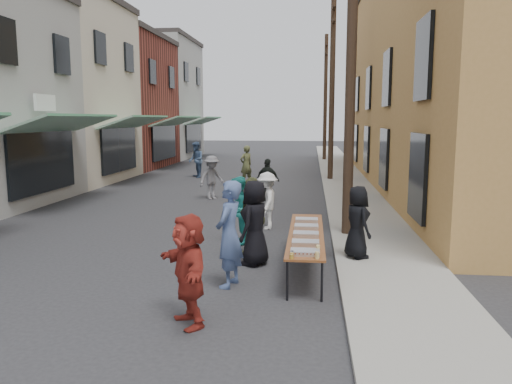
% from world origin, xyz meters
% --- Properties ---
extents(ground, '(120.00, 120.00, 0.00)m').
position_xyz_m(ground, '(0.00, 0.00, 0.00)').
color(ground, '#28282B').
rests_on(ground, ground).
extents(sidewalk, '(2.20, 60.00, 0.10)m').
position_xyz_m(sidewalk, '(5.00, 15.00, 0.05)').
color(sidewalk, gray).
rests_on(sidewalk, ground).
extents(storefront_row, '(8.00, 37.00, 9.00)m').
position_xyz_m(storefront_row, '(-10.00, 14.96, 4.12)').
color(storefront_row, maroon).
rests_on(storefront_row, ground).
extents(building_ochre, '(10.00, 28.00, 10.00)m').
position_xyz_m(building_ochre, '(11.10, 14.00, 5.00)').
color(building_ochre, '#AE7D3E').
rests_on(building_ochre, ground).
extents(utility_pole_near, '(0.26, 0.26, 9.00)m').
position_xyz_m(utility_pole_near, '(4.30, 3.00, 4.50)').
color(utility_pole_near, '#2D2116').
rests_on(utility_pole_near, ground).
extents(utility_pole_mid, '(0.26, 0.26, 9.00)m').
position_xyz_m(utility_pole_mid, '(4.30, 15.00, 4.50)').
color(utility_pole_mid, '#2D2116').
rests_on(utility_pole_mid, ground).
extents(utility_pole_far, '(0.26, 0.26, 9.00)m').
position_xyz_m(utility_pole_far, '(4.30, 27.00, 4.50)').
color(utility_pole_far, '#2D2116').
rests_on(utility_pole_far, ground).
extents(serving_table, '(0.70, 4.00, 0.75)m').
position_xyz_m(serving_table, '(3.27, 0.07, 0.71)').
color(serving_table, brown).
rests_on(serving_table, ground).
extents(catering_tray_sausage, '(0.50, 0.33, 0.08)m').
position_xyz_m(catering_tray_sausage, '(3.27, -1.58, 0.79)').
color(catering_tray_sausage, maroon).
rests_on(catering_tray_sausage, serving_table).
extents(catering_tray_foil_b, '(0.50, 0.33, 0.08)m').
position_xyz_m(catering_tray_foil_b, '(3.27, -0.93, 0.79)').
color(catering_tray_foil_b, '#B2B2B7').
rests_on(catering_tray_foil_b, serving_table).
extents(catering_tray_buns, '(0.50, 0.33, 0.08)m').
position_xyz_m(catering_tray_buns, '(3.27, -0.23, 0.79)').
color(catering_tray_buns, tan).
rests_on(catering_tray_buns, serving_table).
extents(catering_tray_foil_d, '(0.50, 0.33, 0.08)m').
position_xyz_m(catering_tray_foil_d, '(3.27, 0.47, 0.79)').
color(catering_tray_foil_d, '#B2B2B7').
rests_on(catering_tray_foil_d, serving_table).
extents(catering_tray_buns_end, '(0.50, 0.33, 0.08)m').
position_xyz_m(catering_tray_buns_end, '(3.27, 1.17, 0.79)').
color(catering_tray_buns_end, tan).
rests_on(catering_tray_buns_end, serving_table).
extents(condiment_jar_a, '(0.07, 0.07, 0.08)m').
position_xyz_m(condiment_jar_a, '(3.05, -1.88, 0.79)').
color(condiment_jar_a, '#A57F26').
rests_on(condiment_jar_a, serving_table).
extents(condiment_jar_b, '(0.07, 0.07, 0.08)m').
position_xyz_m(condiment_jar_b, '(3.05, -1.78, 0.79)').
color(condiment_jar_b, '#A57F26').
rests_on(condiment_jar_b, serving_table).
extents(condiment_jar_c, '(0.07, 0.07, 0.08)m').
position_xyz_m(condiment_jar_c, '(3.05, -1.68, 0.79)').
color(condiment_jar_c, '#A57F26').
rests_on(condiment_jar_c, serving_table).
extents(cup_stack, '(0.08, 0.08, 0.12)m').
position_xyz_m(cup_stack, '(3.47, -1.83, 0.81)').
color(cup_stack, tan).
rests_on(cup_stack, serving_table).
extents(guest_front_a, '(0.83, 1.02, 1.79)m').
position_xyz_m(guest_front_a, '(2.20, 0.24, 0.90)').
color(guest_front_a, black).
rests_on(guest_front_a, ground).
extents(guest_front_b, '(0.61, 0.80, 1.96)m').
position_xyz_m(guest_front_b, '(1.89, -1.18, 0.98)').
color(guest_front_b, '#445884').
rests_on(guest_front_b, ground).
extents(guest_front_c, '(0.71, 0.88, 1.68)m').
position_xyz_m(guest_front_c, '(1.60, 1.89, 0.84)').
color(guest_front_c, teal).
rests_on(guest_front_c, ground).
extents(guest_front_d, '(0.62, 1.05, 1.60)m').
position_xyz_m(guest_front_d, '(2.15, 3.70, 0.80)').
color(guest_front_d, white).
rests_on(guest_front_d, ground).
extents(guest_front_e, '(0.95, 1.11, 1.79)m').
position_xyz_m(guest_front_e, '(2.06, 0.89, 0.90)').
color(guest_front_e, '#505531').
rests_on(guest_front_e, ground).
extents(guest_queue_back, '(1.23, 1.60, 1.69)m').
position_xyz_m(guest_queue_back, '(1.57, -2.95, 0.85)').
color(guest_queue_back, maroon).
rests_on(guest_queue_back, ground).
extents(server, '(0.76, 0.89, 1.55)m').
position_xyz_m(server, '(4.35, 0.67, 0.88)').
color(server, black).
rests_on(server, sidewalk).
extents(passerby_left, '(1.20, 1.20, 1.67)m').
position_xyz_m(passerby_left, '(-0.41, 8.65, 0.83)').
color(passerby_left, slate).
rests_on(passerby_left, ground).
extents(passerby_mid, '(1.01, 0.69, 1.59)m').
position_xyz_m(passerby_mid, '(1.75, 8.44, 0.80)').
color(passerby_mid, black).
rests_on(passerby_mid, ground).
extents(passerby_right, '(0.77, 0.78, 1.82)m').
position_xyz_m(passerby_right, '(0.31, 13.27, 0.91)').
color(passerby_right, '#4F5531').
rests_on(passerby_right, ground).
extents(passerby_far, '(1.03, 1.12, 1.87)m').
position_xyz_m(passerby_far, '(-2.62, 15.53, 0.94)').
color(passerby_far, '#445E85').
rests_on(passerby_far, ground).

